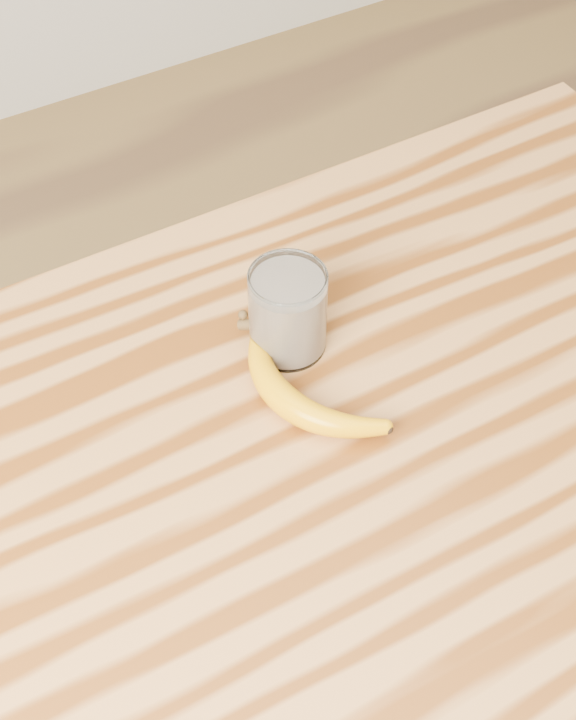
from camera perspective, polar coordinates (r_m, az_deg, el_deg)
room at (r=0.73m, az=6.22°, el=16.36°), size 4.04×4.04×2.70m
table at (r=1.15m, az=3.81°, el=-8.53°), size 1.20×0.80×0.90m
smoothie_glass at (r=1.09m, az=-0.01°, el=2.74°), size 0.09×0.09×0.11m
banana at (r=1.05m, az=0.02°, el=-2.52°), size 0.17×0.29×0.03m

